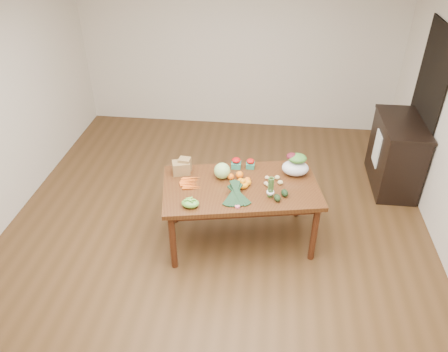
# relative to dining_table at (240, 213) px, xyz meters

# --- Properties ---
(floor) EXTENTS (6.00, 6.00, 0.00)m
(floor) POSITION_rel_dining_table_xyz_m (-0.29, -0.08, -0.38)
(floor) COLOR #50341B
(floor) RESTS_ON ground
(room_walls) EXTENTS (5.02, 6.02, 2.70)m
(room_walls) POSITION_rel_dining_table_xyz_m (-0.29, -0.08, 0.97)
(room_walls) COLOR beige
(room_walls) RESTS_ON floor
(dining_table) EXTENTS (1.79, 1.22, 0.75)m
(dining_table) POSITION_rel_dining_table_xyz_m (0.00, 0.00, 0.00)
(dining_table) COLOR #532F13
(dining_table) RESTS_ON floor
(doorway_dark) EXTENTS (0.02, 1.00, 2.10)m
(doorway_dark) POSITION_rel_dining_table_xyz_m (2.19, 1.52, 0.68)
(doorway_dark) COLOR black
(doorway_dark) RESTS_ON floor
(cabinet) EXTENTS (0.52, 1.02, 0.94)m
(cabinet) POSITION_rel_dining_table_xyz_m (1.93, 1.34, 0.10)
(cabinet) COLOR black
(cabinet) RESTS_ON floor
(dish_towel) EXTENTS (0.02, 0.28, 0.45)m
(dish_towel) POSITION_rel_dining_table_xyz_m (1.67, 1.32, 0.18)
(dish_towel) COLOR white
(dish_towel) RESTS_ON cabinet
(paper_bag) EXTENTS (0.28, 0.25, 0.18)m
(paper_bag) POSITION_rel_dining_table_xyz_m (-0.67, 0.16, 0.46)
(paper_bag) COLOR olive
(paper_bag) RESTS_ON dining_table
(cabbage) EXTENTS (0.18, 0.18, 0.18)m
(cabbage) POSITION_rel_dining_table_xyz_m (-0.22, 0.13, 0.46)
(cabbage) COLOR #A3D279
(cabbage) RESTS_ON dining_table
(strawberry_basket_a) EXTENTS (0.12, 0.12, 0.10)m
(strawberry_basket_a) POSITION_rel_dining_table_xyz_m (-0.08, 0.35, 0.42)
(strawberry_basket_a) COLOR #BA0C0E
(strawberry_basket_a) RESTS_ON dining_table
(strawberry_basket_b) EXTENTS (0.11, 0.11, 0.09)m
(strawberry_basket_b) POSITION_rel_dining_table_xyz_m (0.08, 0.37, 0.42)
(strawberry_basket_b) COLOR red
(strawberry_basket_b) RESTS_ON dining_table
(orange_a) EXTENTS (0.07, 0.07, 0.07)m
(orange_a) POSITION_rel_dining_table_xyz_m (-0.12, 0.10, 0.41)
(orange_a) COLOR orange
(orange_a) RESTS_ON dining_table
(orange_b) EXTENTS (0.08, 0.08, 0.08)m
(orange_b) POSITION_rel_dining_table_xyz_m (-0.03, 0.14, 0.42)
(orange_b) COLOR orange
(orange_b) RESTS_ON dining_table
(orange_c) EXTENTS (0.07, 0.07, 0.07)m
(orange_c) POSITION_rel_dining_table_xyz_m (0.06, 0.05, 0.41)
(orange_c) COLOR #F2540E
(orange_c) RESTS_ON dining_table
(mandarin_cluster) EXTENTS (0.21, 0.21, 0.10)m
(mandarin_cluster) POSITION_rel_dining_table_xyz_m (0.02, -0.02, 0.43)
(mandarin_cluster) COLOR orange
(mandarin_cluster) RESTS_ON dining_table
(carrots) EXTENTS (0.26, 0.28, 0.03)m
(carrots) POSITION_rel_dining_table_xyz_m (-0.54, -0.03, 0.39)
(carrots) COLOR #EE5214
(carrots) RESTS_ON dining_table
(snap_pea_bag) EXTENTS (0.18, 0.13, 0.08)m
(snap_pea_bag) POSITION_rel_dining_table_xyz_m (-0.47, -0.42, 0.41)
(snap_pea_bag) COLOR #68AD3A
(snap_pea_bag) RESTS_ON dining_table
(kale_bunch) EXTENTS (0.39, 0.45, 0.16)m
(kale_bunch) POSITION_rel_dining_table_xyz_m (-0.02, -0.28, 0.45)
(kale_bunch) COLOR black
(kale_bunch) RESTS_ON dining_table
(asparagus_bundle) EXTENTS (0.10, 0.13, 0.26)m
(asparagus_bundle) POSITION_rel_dining_table_xyz_m (0.31, -0.17, 0.50)
(asparagus_bundle) COLOR #497C38
(asparagus_bundle) RESTS_ON dining_table
(potato_a) EXTENTS (0.05, 0.04, 0.04)m
(potato_a) POSITION_rel_dining_table_xyz_m (0.26, 0.04, 0.40)
(potato_a) COLOR tan
(potato_a) RESTS_ON dining_table
(potato_b) EXTENTS (0.05, 0.04, 0.04)m
(potato_b) POSITION_rel_dining_table_xyz_m (0.28, 0.02, 0.40)
(potato_b) COLOR tan
(potato_b) RESTS_ON dining_table
(potato_c) EXTENTS (0.06, 0.05, 0.05)m
(potato_c) POSITION_rel_dining_table_xyz_m (0.38, 0.16, 0.40)
(potato_c) COLOR #CFB777
(potato_c) RESTS_ON dining_table
(potato_d) EXTENTS (0.05, 0.04, 0.04)m
(potato_d) POSITION_rel_dining_table_xyz_m (0.27, 0.15, 0.40)
(potato_d) COLOR #DAB17E
(potato_d) RESTS_ON dining_table
(potato_e) EXTENTS (0.06, 0.05, 0.05)m
(potato_e) POSITION_rel_dining_table_xyz_m (0.41, 0.07, 0.40)
(potato_e) COLOR #D4BE7A
(potato_e) RESTS_ON dining_table
(avocado_a) EXTENTS (0.09, 0.11, 0.07)m
(avocado_a) POSITION_rel_dining_table_xyz_m (0.39, -0.22, 0.41)
(avocado_a) COLOR black
(avocado_a) RESTS_ON dining_table
(avocado_b) EXTENTS (0.10, 0.12, 0.07)m
(avocado_b) POSITION_rel_dining_table_xyz_m (0.46, -0.13, 0.41)
(avocado_b) COLOR black
(avocado_b) RESTS_ON dining_table
(salad_bag) EXTENTS (0.33, 0.27, 0.23)m
(salad_bag) POSITION_rel_dining_table_xyz_m (0.57, 0.28, 0.49)
(salad_bag) COLOR silver
(salad_bag) RESTS_ON dining_table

